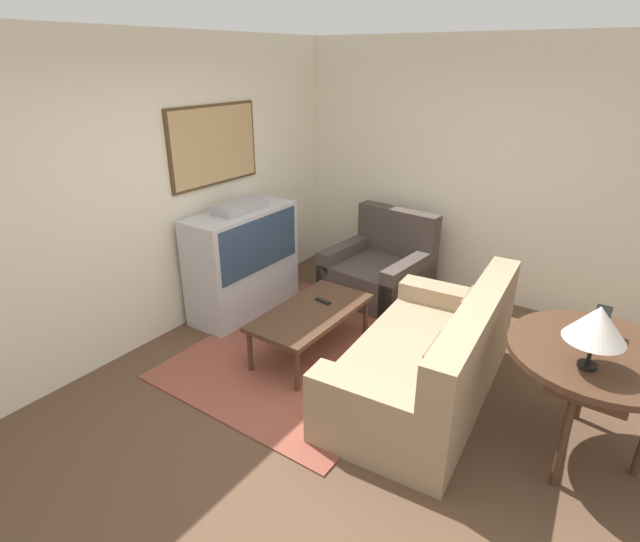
{
  "coord_description": "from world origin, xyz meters",
  "views": [
    {
      "loc": [
        -2.56,
        -1.55,
        2.48
      ],
      "look_at": [
        0.73,
        0.74,
        0.75
      ],
      "focal_mm": 28.0,
      "sensor_mm": 36.0,
      "label": 1
    }
  ],
  "objects_px": {
    "coffee_table": "(311,314)",
    "table_lamp": "(597,324)",
    "couch": "(429,362)",
    "armchair": "(380,271)",
    "mantel_clock": "(601,323)",
    "tv": "(243,261)",
    "console_table": "(598,360)"
  },
  "relations": [
    {
      "from": "couch",
      "to": "console_table",
      "type": "xyz_separation_m",
      "value": [
        -0.0,
        -1.09,
        0.43
      ]
    },
    {
      "from": "tv",
      "to": "couch",
      "type": "bearing_deg",
      "value": -97.12
    },
    {
      "from": "console_table",
      "to": "table_lamp",
      "type": "height_order",
      "value": "table_lamp"
    },
    {
      "from": "tv",
      "to": "armchair",
      "type": "bearing_deg",
      "value": -41.51
    },
    {
      "from": "console_table",
      "to": "coffee_table",
      "type": "bearing_deg",
      "value": 90.32
    },
    {
      "from": "coffee_table",
      "to": "console_table",
      "type": "xyz_separation_m",
      "value": [
        0.01,
        -2.21,
        0.35
      ]
    },
    {
      "from": "mantel_clock",
      "to": "table_lamp",
      "type": "bearing_deg",
      "value": 179.87
    },
    {
      "from": "couch",
      "to": "table_lamp",
      "type": "distance_m",
      "value": 1.33
    },
    {
      "from": "armchair",
      "to": "table_lamp",
      "type": "distance_m",
      "value": 2.88
    },
    {
      "from": "couch",
      "to": "console_table",
      "type": "height_order",
      "value": "couch"
    },
    {
      "from": "console_table",
      "to": "table_lamp",
      "type": "distance_m",
      "value": 0.44
    },
    {
      "from": "armchair",
      "to": "mantel_clock",
      "type": "relative_size",
      "value": 5.48
    },
    {
      "from": "table_lamp",
      "to": "tv",
      "type": "bearing_deg",
      "value": 80.95
    },
    {
      "from": "tv",
      "to": "table_lamp",
      "type": "height_order",
      "value": "table_lamp"
    },
    {
      "from": "couch",
      "to": "armchair",
      "type": "bearing_deg",
      "value": -144.25
    },
    {
      "from": "armchair",
      "to": "table_lamp",
      "type": "relative_size",
      "value": 2.6
    },
    {
      "from": "armchair",
      "to": "mantel_clock",
      "type": "xyz_separation_m",
      "value": [
        -1.2,
        -2.23,
        0.61
      ]
    },
    {
      "from": "coffee_table",
      "to": "table_lamp",
      "type": "height_order",
      "value": "table_lamp"
    },
    {
      "from": "console_table",
      "to": "couch",
      "type": "bearing_deg",
      "value": 89.98
    },
    {
      "from": "coffee_table",
      "to": "table_lamp",
      "type": "bearing_deg",
      "value": -96.03
    },
    {
      "from": "armchair",
      "to": "coffee_table",
      "type": "xyz_separation_m",
      "value": [
        -1.41,
        -0.07,
        0.1
      ]
    },
    {
      "from": "couch",
      "to": "table_lamp",
      "type": "xyz_separation_m",
      "value": [
        -0.24,
        -1.04,
        0.79
      ]
    },
    {
      "from": "armchair",
      "to": "tv",
      "type": "bearing_deg",
      "value": -126.92
    },
    {
      "from": "table_lamp",
      "to": "mantel_clock",
      "type": "height_order",
      "value": "table_lamp"
    },
    {
      "from": "tv",
      "to": "console_table",
      "type": "xyz_separation_m",
      "value": [
        -0.27,
        -3.27,
        0.18
      ]
    },
    {
      "from": "tv",
      "to": "table_lamp",
      "type": "distance_m",
      "value": 3.31
    },
    {
      "from": "console_table",
      "to": "mantel_clock",
      "type": "bearing_deg",
      "value": 12.15
    },
    {
      "from": "mantel_clock",
      "to": "console_table",
      "type": "bearing_deg",
      "value": -167.85
    },
    {
      "from": "tv",
      "to": "table_lamp",
      "type": "bearing_deg",
      "value": -99.05
    },
    {
      "from": "tv",
      "to": "coffee_table",
      "type": "height_order",
      "value": "tv"
    },
    {
      "from": "table_lamp",
      "to": "mantel_clock",
      "type": "relative_size",
      "value": 2.11
    },
    {
      "from": "couch",
      "to": "tv",
      "type": "bearing_deg",
      "value": -101.85
    }
  ]
}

